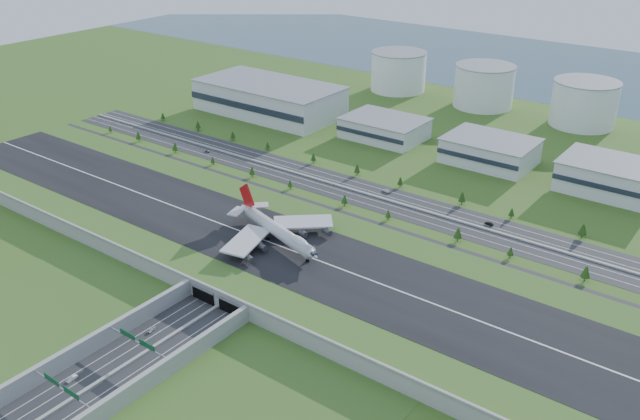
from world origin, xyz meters
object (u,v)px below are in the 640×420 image
Objects in this scene: fuel_tank_a at (398,72)px; car_7 at (386,191)px; car_1 at (72,379)px; car_4 at (207,151)px; car_5 at (489,224)px; car_2 at (191,345)px; car_0 at (151,330)px; boeing_747 at (277,230)px.

fuel_tank_a is 235.24m from car_7.
car_4 is at bearing 117.97° from car_1.
car_4 is 210.98m from car_5.
fuel_tank_a is 8.69× the size of car_7.
car_1 is 0.77× the size of car_2.
fuel_tank_a reaches higher than car_7.
car_0 is 185.56m from car_7.
boeing_747 is at bearing -118.70° from car_4.
fuel_tank_a reaches higher than boeing_747.
car_5 is at bearing 69.63° from boeing_747.
fuel_tank_a is 9.88× the size of car_5.
fuel_tank_a is at bearing 126.84° from boeing_747.
boeing_747 is 14.89× the size of car_1.
car_0 reaches higher than car_4.
car_7 is (-70.78, 4.01, 0.00)m from car_5.
car_5 is at bearing -91.88° from car_2.
boeing_747 is 13.80× the size of car_5.
car_0 is (-0.37, -84.17, -13.37)m from boeing_747.
car_7 is at bearing -60.87° from fuel_tank_a.
car_0 reaches higher than car_1.
car_5 reaches higher than car_0.
car_0 is 0.93× the size of car_5.
boeing_747 is 12.14× the size of car_7.
fuel_tank_a is 279.60m from car_5.
fuel_tank_a is at bearing 99.19° from car_1.
fuel_tank_a is at bearing -127.21° from car_5.
car_4 is at bearing -68.07° from car_7.
car_4 is at bearing 165.33° from boeing_747.
boeing_747 is at bearing -60.82° from car_2.
boeing_747 is 102.28m from car_7.
car_7 is at bearing -81.97° from car_5.
fuel_tank_a is 8.18× the size of car_2.
fuel_tank_a is 406.15m from car_0.
boeing_747 is at bearing 78.42° from car_0.
boeing_747 is at bearing 84.65° from car_1.
boeing_747 is 11.42× the size of car_2.
fuel_tank_a is 10.65× the size of car_1.
car_7 is at bearing 77.50° from car_0.
boeing_747 is 124.76m from car_1.
car_5 reaches higher than car_4.
car_1 is 47.45m from car_2.
car_0 is at bearing 84.91° from car_1.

